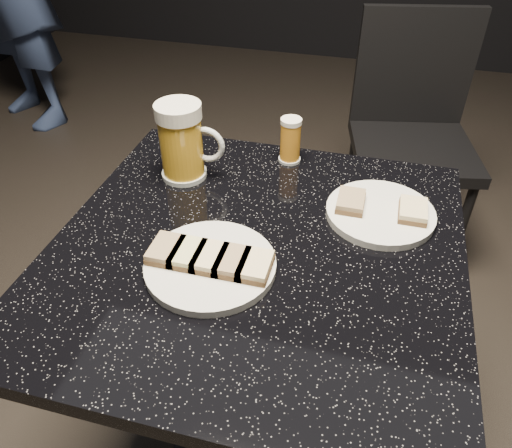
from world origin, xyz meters
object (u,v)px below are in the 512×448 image
Objects in this scene: plate_small at (380,213)px; table at (256,337)px; plate_large at (210,265)px; chair at (411,128)px; beer_tumbler at (290,140)px; beer_mug at (183,141)px.

table is at bearing -144.55° from plate_small.
plate_large is 0.33m from plate_small.
plate_large is 0.29× the size of table.
plate_small is (0.26, 0.21, 0.00)m from plate_large.
table is 1.06m from chair.
chair is at bearing 68.17° from beer_tumbler.
plate_small is at bearing -5.35° from beer_mug.
plate_small is at bearing -36.63° from beer_tumbler.
table is 0.42m from beer_mug.
table is at bearing -89.48° from beer_tumbler.
beer_tumbler reaches higher than plate_small.
beer_mug reaches higher than plate_small.
plate_large is 1.36× the size of beer_mug.
plate_small is 1.26× the size of beer_mug.
plate_small is 0.92m from chair.
beer_tumbler is at bearing 143.37° from plate_small.
chair reaches higher than plate_small.
table is 0.86× the size of chair.
beer_mug is 1.02m from chair.
plate_small is 0.35m from table.
plate_small is 0.27× the size of table.
plate_small is 0.26m from beer_tumbler.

